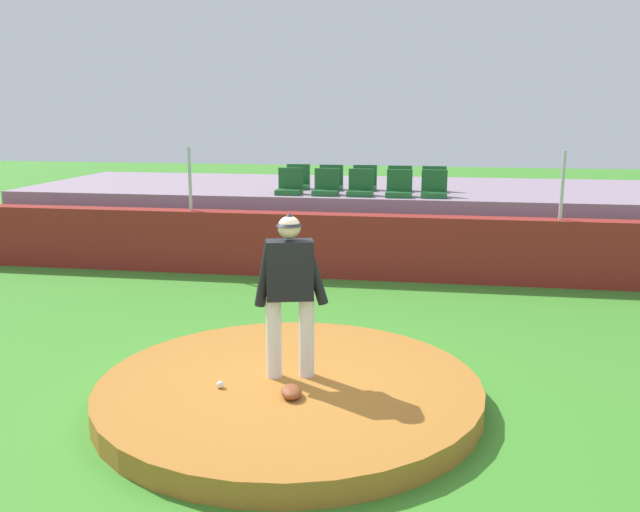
% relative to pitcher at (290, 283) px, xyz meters
% --- Properties ---
extents(ground_plane, '(60.00, 60.00, 0.00)m').
position_rel_pitcher_xyz_m(ground_plane, '(0.01, -0.13, -1.22)').
color(ground_plane, '#3F8C2A').
extents(pitchers_mound, '(3.90, 3.90, 0.23)m').
position_rel_pitcher_xyz_m(pitchers_mound, '(0.01, -0.13, -1.10)').
color(pitchers_mound, '#AF6C29').
rests_on(pitchers_mound, ground_plane).
extents(pitcher, '(0.75, 0.36, 1.70)m').
position_rel_pitcher_xyz_m(pitcher, '(0.00, 0.00, 0.00)').
color(pitcher, silver).
rests_on(pitcher, pitchers_mound).
extents(baseball, '(0.07, 0.07, 0.07)m').
position_rel_pitcher_xyz_m(baseball, '(-0.62, -0.43, -0.95)').
color(baseball, white).
rests_on(baseball, pitchers_mound).
extents(fielding_glove, '(0.28, 0.35, 0.11)m').
position_rel_pitcher_xyz_m(fielding_glove, '(0.12, -0.52, -0.93)').
color(fielding_glove, brown).
rests_on(fielding_glove, pitchers_mound).
extents(brick_barrier, '(16.80, 0.40, 1.13)m').
position_rel_pitcher_xyz_m(brick_barrier, '(0.01, 5.25, -0.65)').
color(brick_barrier, maroon).
rests_on(brick_barrier, ground_plane).
extents(fence_post_left, '(0.06, 0.06, 1.14)m').
position_rel_pitcher_xyz_m(fence_post_left, '(-2.96, 5.25, 0.48)').
color(fence_post_left, silver).
rests_on(fence_post_left, brick_barrier).
extents(fence_post_right, '(0.06, 0.06, 1.14)m').
position_rel_pitcher_xyz_m(fence_post_right, '(3.48, 5.25, 0.48)').
color(fence_post_right, silver).
rests_on(fence_post_right, brick_barrier).
extents(bleacher_platform, '(14.43, 4.47, 1.32)m').
position_rel_pitcher_xyz_m(bleacher_platform, '(0.01, 8.14, -0.56)').
color(bleacher_platform, gray).
rests_on(bleacher_platform, ground_plane).
extents(stadium_chair_0, '(0.48, 0.44, 0.50)m').
position_rel_pitcher_xyz_m(stadium_chair_0, '(-1.38, 6.44, 0.26)').
color(stadium_chair_0, '#1F5E2B').
rests_on(stadium_chair_0, bleacher_platform).
extents(stadium_chair_1, '(0.48, 0.44, 0.50)m').
position_rel_pitcher_xyz_m(stadium_chair_1, '(-0.66, 6.45, 0.26)').
color(stadium_chair_1, '#1F5E2B').
rests_on(stadium_chair_1, bleacher_platform).
extents(stadium_chair_2, '(0.48, 0.44, 0.50)m').
position_rel_pitcher_xyz_m(stadium_chair_2, '(0.01, 6.45, 0.26)').
color(stadium_chair_2, '#1F5E2B').
rests_on(stadium_chair_2, bleacher_platform).
extents(stadium_chair_3, '(0.48, 0.44, 0.50)m').
position_rel_pitcher_xyz_m(stadium_chair_3, '(0.74, 6.41, 0.26)').
color(stadium_chair_3, '#1F5E2B').
rests_on(stadium_chair_3, bleacher_platform).
extents(stadium_chair_4, '(0.48, 0.44, 0.50)m').
position_rel_pitcher_xyz_m(stadium_chair_4, '(1.39, 6.46, 0.26)').
color(stadium_chair_4, '#1F5E2B').
rests_on(stadium_chair_4, bleacher_platform).
extents(stadium_chair_5, '(0.48, 0.44, 0.50)m').
position_rel_pitcher_xyz_m(stadium_chair_5, '(-1.41, 7.37, 0.26)').
color(stadium_chair_5, '#1F5E2B').
rests_on(stadium_chair_5, bleacher_platform).
extents(stadium_chair_6, '(0.48, 0.44, 0.50)m').
position_rel_pitcher_xyz_m(stadium_chair_6, '(-0.71, 7.33, 0.26)').
color(stadium_chair_6, '#1F5E2B').
rests_on(stadium_chair_6, bleacher_platform).
extents(stadium_chair_7, '(0.48, 0.44, 0.50)m').
position_rel_pitcher_xyz_m(stadium_chair_7, '(-0.01, 7.37, 0.26)').
color(stadium_chair_7, '#1F5E2B').
rests_on(stadium_chair_7, bleacher_platform).
extents(stadium_chair_8, '(0.48, 0.44, 0.50)m').
position_rel_pitcher_xyz_m(stadium_chair_8, '(0.70, 7.33, 0.26)').
color(stadium_chair_8, '#1F5E2B').
rests_on(stadium_chair_8, bleacher_platform).
extents(stadium_chair_9, '(0.48, 0.44, 0.50)m').
position_rel_pitcher_xyz_m(stadium_chair_9, '(1.39, 7.32, 0.26)').
color(stadium_chair_9, '#1F5E2B').
rests_on(stadium_chair_9, bleacher_platform).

